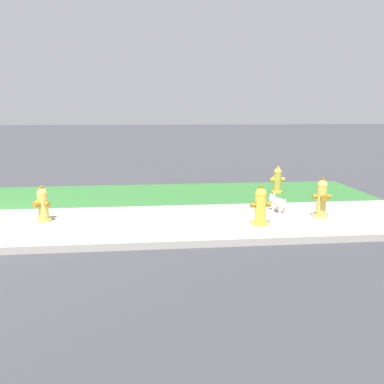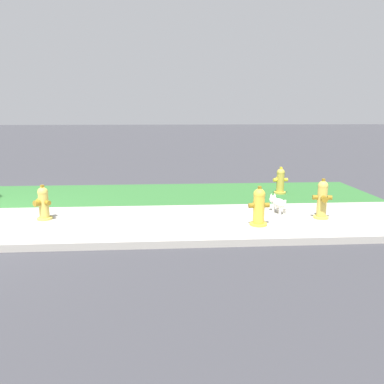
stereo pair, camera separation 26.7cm
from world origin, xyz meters
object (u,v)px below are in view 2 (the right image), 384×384
fire_hydrant_far_end (322,200)px  small_white_dog (278,203)px  fire_hydrant_across_street (43,203)px  fire_hydrant_by_grass_verge (259,207)px  fire_hydrant_at_driveway (280,181)px

fire_hydrant_far_end → small_white_dog: 0.88m
fire_hydrant_across_street → fire_hydrant_by_grass_verge: size_ratio=0.93×
fire_hydrant_by_grass_verge → fire_hydrant_across_street: bearing=167.4°
fire_hydrant_across_street → small_white_dog: bearing=-138.9°
fire_hydrant_far_end → fire_hydrant_at_driveway: size_ratio=1.16×
fire_hydrant_far_end → fire_hydrant_by_grass_verge: size_ratio=1.08×
fire_hydrant_across_street → fire_hydrant_far_end: fire_hydrant_far_end is taller
fire_hydrant_at_driveway → fire_hydrant_far_end: bearing=-92.1°
fire_hydrant_across_street → fire_hydrant_by_grass_verge: fire_hydrant_by_grass_verge is taller
fire_hydrant_far_end → small_white_dog: (-0.74, 0.44, -0.16)m
small_white_dog → fire_hydrant_across_street: bearing=74.2°
fire_hydrant_far_end → fire_hydrant_at_driveway: bearing=-79.7°
fire_hydrant_at_driveway → fire_hydrant_by_grass_verge: 3.00m
fire_hydrant_far_end → fire_hydrant_by_grass_verge: 1.39m
fire_hydrant_far_end → small_white_dog: size_ratio=1.57×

